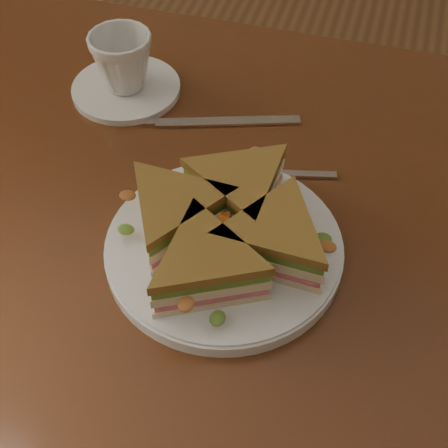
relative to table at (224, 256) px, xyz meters
The scene contains 9 objects.
ground 0.65m from the table, ahead, with size 6.00×6.00×0.00m, color brown.
table is the anchor object (origin of this frame).
plate 0.13m from the table, 73.61° to the right, with size 0.27×0.27×0.02m, color silver.
sandwich_wedges 0.16m from the table, 73.61° to the right, with size 0.26×0.26×0.06m.
crisps_mound 0.16m from the table, 73.61° to the right, with size 0.09×0.09×0.05m, color #D15F1A, non-canonical shape.
spoon 0.12m from the table, 99.60° to the left, with size 0.18×0.06×0.01m.
knife 0.18m from the table, 109.35° to the left, with size 0.21×0.08×0.00m.
saucer 0.29m from the table, 138.05° to the left, with size 0.16×0.16×0.01m, color silver.
coffee_cup 0.31m from the table, 138.05° to the left, with size 0.09×0.09×0.08m, color silver.
Camera 1 is at (0.14, -0.49, 1.31)m, focal length 50.00 mm.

